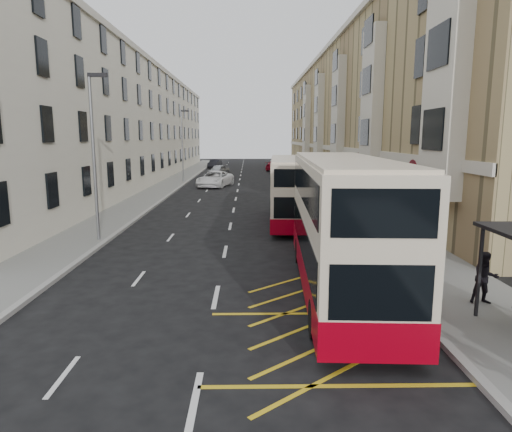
{
  "coord_description": "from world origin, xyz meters",
  "views": [
    {
      "loc": [
        1.09,
        -10.32,
        5.18
      ],
      "look_at": [
        1.37,
        7.07,
        2.16
      ],
      "focal_mm": 32.0,
      "sensor_mm": 36.0,
      "label": 1
    }
  ],
  "objects_px": {
    "street_lamp_far": "(183,142)",
    "double_decker_front": "(341,225)",
    "double_decker_rear": "(290,190)",
    "pedestrian_mid": "(485,278)",
    "car_dark": "(215,164)",
    "white_van": "(215,179)",
    "street_lamp_near": "(94,148)",
    "car_red": "(275,166)",
    "car_silver": "(218,170)",
    "pedestrian_far": "(405,263)"
  },
  "relations": [
    {
      "from": "street_lamp_far",
      "to": "double_decker_front",
      "type": "bearing_deg",
      "value": -74.37
    },
    {
      "from": "double_decker_rear",
      "to": "pedestrian_mid",
      "type": "bearing_deg",
      "value": -68.2
    },
    {
      "from": "car_dark",
      "to": "white_van",
      "type": "bearing_deg",
      "value": -75.92
    },
    {
      "from": "street_lamp_near",
      "to": "pedestrian_mid",
      "type": "xyz_separation_m",
      "value": [
        14.62,
        -9.13,
        -3.68
      ]
    },
    {
      "from": "street_lamp_far",
      "to": "pedestrian_mid",
      "type": "relative_size",
      "value": 4.96
    },
    {
      "from": "pedestrian_mid",
      "to": "white_van",
      "type": "relative_size",
      "value": 0.28
    },
    {
      "from": "street_lamp_near",
      "to": "double_decker_rear",
      "type": "height_order",
      "value": "street_lamp_near"
    },
    {
      "from": "street_lamp_near",
      "to": "car_red",
      "type": "distance_m",
      "value": 50.05
    },
    {
      "from": "double_decker_rear",
      "to": "car_silver",
      "type": "xyz_separation_m",
      "value": [
        -6.57,
        34.42,
        -1.27
      ]
    },
    {
      "from": "car_red",
      "to": "car_silver",
      "type": "bearing_deg",
      "value": 65.0
    },
    {
      "from": "pedestrian_far",
      "to": "car_silver",
      "type": "distance_m",
      "value": 47.81
    },
    {
      "from": "white_van",
      "to": "car_red",
      "type": "height_order",
      "value": "white_van"
    },
    {
      "from": "double_decker_rear",
      "to": "car_dark",
      "type": "height_order",
      "value": "double_decker_rear"
    },
    {
      "from": "street_lamp_near",
      "to": "car_red",
      "type": "xyz_separation_m",
      "value": [
        11.55,
        48.54,
        -3.89
      ]
    },
    {
      "from": "double_decker_front",
      "to": "car_silver",
      "type": "bearing_deg",
      "value": 101.7
    },
    {
      "from": "double_decker_rear",
      "to": "pedestrian_mid",
      "type": "xyz_separation_m",
      "value": [
        4.71,
        -14.06,
        -1.05
      ]
    },
    {
      "from": "pedestrian_far",
      "to": "car_dark",
      "type": "relative_size",
      "value": 0.38
    },
    {
      "from": "street_lamp_far",
      "to": "car_dark",
      "type": "bearing_deg",
      "value": 85.9
    },
    {
      "from": "street_lamp_far",
      "to": "pedestrian_far",
      "type": "bearing_deg",
      "value": -71.3
    },
    {
      "from": "pedestrian_far",
      "to": "white_van",
      "type": "distance_m",
      "value": 34.23
    },
    {
      "from": "double_decker_rear",
      "to": "pedestrian_far",
      "type": "bearing_deg",
      "value": -74.11
    },
    {
      "from": "double_decker_rear",
      "to": "car_dark",
      "type": "relative_size",
      "value": 2.21
    },
    {
      "from": "car_red",
      "to": "pedestrian_mid",
      "type": "bearing_deg",
      "value": 109.83
    },
    {
      "from": "car_silver",
      "to": "pedestrian_far",
      "type": "bearing_deg",
      "value": -57.3
    },
    {
      "from": "double_decker_rear",
      "to": "car_silver",
      "type": "distance_m",
      "value": 35.06
    },
    {
      "from": "pedestrian_far",
      "to": "white_van",
      "type": "bearing_deg",
      "value": -33.15
    },
    {
      "from": "street_lamp_near",
      "to": "car_red",
      "type": "relative_size",
      "value": 1.55
    },
    {
      "from": "white_van",
      "to": "pedestrian_mid",
      "type": "bearing_deg",
      "value": -58.57
    },
    {
      "from": "car_dark",
      "to": "car_red",
      "type": "relative_size",
      "value": 0.88
    },
    {
      "from": "street_lamp_far",
      "to": "double_decker_rear",
      "type": "bearing_deg",
      "value": -68.41
    },
    {
      "from": "car_dark",
      "to": "car_red",
      "type": "distance_m",
      "value": 11.69
    },
    {
      "from": "street_lamp_near",
      "to": "double_decker_front",
      "type": "height_order",
      "value": "street_lamp_near"
    },
    {
      "from": "street_lamp_near",
      "to": "street_lamp_far",
      "type": "xyz_separation_m",
      "value": [
        0.0,
        30.0,
        0.0
      ]
    },
    {
      "from": "street_lamp_far",
      "to": "pedestrian_far",
      "type": "xyz_separation_m",
      "value": [
        12.7,
        -37.52,
        -3.63
      ]
    },
    {
      "from": "pedestrian_far",
      "to": "car_red",
      "type": "bearing_deg",
      "value": -46.86
    },
    {
      "from": "street_lamp_near",
      "to": "car_silver",
      "type": "bearing_deg",
      "value": 85.14
    },
    {
      "from": "street_lamp_near",
      "to": "pedestrian_mid",
      "type": "relative_size",
      "value": 4.96
    },
    {
      "from": "pedestrian_far",
      "to": "car_silver",
      "type": "xyz_separation_m",
      "value": [
        -9.35,
        46.88,
        -0.26
      ]
    },
    {
      "from": "street_lamp_far",
      "to": "pedestrian_mid",
      "type": "height_order",
      "value": "street_lamp_far"
    },
    {
      "from": "double_decker_front",
      "to": "pedestrian_mid",
      "type": "xyz_separation_m",
      "value": [
        4.12,
        -1.55,
        -1.34
      ]
    },
    {
      "from": "double_decker_rear",
      "to": "pedestrian_mid",
      "type": "relative_size",
      "value": 6.19
    },
    {
      "from": "street_lamp_far",
      "to": "white_van",
      "type": "distance_m",
      "value": 7.04
    },
    {
      "from": "double_decker_front",
      "to": "double_decker_rear",
      "type": "height_order",
      "value": "double_decker_front"
    },
    {
      "from": "street_lamp_far",
      "to": "car_dark",
      "type": "height_order",
      "value": "street_lamp_far"
    },
    {
      "from": "double_decker_front",
      "to": "double_decker_rear",
      "type": "relative_size",
      "value": 1.14
    },
    {
      "from": "double_decker_front",
      "to": "white_van",
      "type": "xyz_separation_m",
      "value": [
        -6.6,
        33.13,
        -1.49
      ]
    },
    {
      "from": "double_decker_rear",
      "to": "car_red",
      "type": "bearing_deg",
      "value": 91.15
    },
    {
      "from": "double_decker_front",
      "to": "car_red",
      "type": "height_order",
      "value": "double_decker_front"
    },
    {
      "from": "pedestrian_far",
      "to": "car_dark",
      "type": "distance_m",
      "value": 63.44
    },
    {
      "from": "white_van",
      "to": "car_red",
      "type": "bearing_deg",
      "value": 85.87
    }
  ]
}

